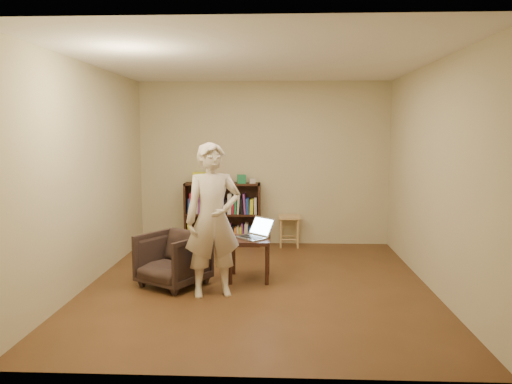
{
  "coord_description": "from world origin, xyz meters",
  "views": [
    {
      "loc": [
        0.24,
        -5.74,
        1.81
      ],
      "look_at": [
        -0.04,
        0.35,
        1.07
      ],
      "focal_mm": 35.0,
      "sensor_mm": 36.0,
      "label": 1
    }
  ],
  "objects_px": {
    "stool": "(289,222)",
    "laptop": "(255,233)",
    "side_table": "(250,245)",
    "bookshelf": "(223,218)",
    "person": "(213,220)",
    "armchair": "(173,259)"
  },
  "relations": [
    {
      "from": "stool",
      "to": "armchair",
      "type": "height_order",
      "value": "armchair"
    },
    {
      "from": "stool",
      "to": "laptop",
      "type": "relative_size",
      "value": 0.95
    },
    {
      "from": "side_table",
      "to": "laptop",
      "type": "xyz_separation_m",
      "value": [
        0.06,
        0.04,
        0.14
      ]
    },
    {
      "from": "person",
      "to": "stool",
      "type": "bearing_deg",
      "value": 53.37
    },
    {
      "from": "bookshelf",
      "to": "stool",
      "type": "relative_size",
      "value": 2.45
    },
    {
      "from": "bookshelf",
      "to": "armchair",
      "type": "bearing_deg",
      "value": -99.0
    },
    {
      "from": "laptop",
      "to": "bookshelf",
      "type": "bearing_deg",
      "value": 152.66
    },
    {
      "from": "bookshelf",
      "to": "laptop",
      "type": "distance_m",
      "value": 1.93
    },
    {
      "from": "laptop",
      "to": "armchair",
      "type": "bearing_deg",
      "value": -116.04
    },
    {
      "from": "bookshelf",
      "to": "person",
      "type": "height_order",
      "value": "person"
    },
    {
      "from": "stool",
      "to": "person",
      "type": "relative_size",
      "value": 0.29
    },
    {
      "from": "person",
      "to": "armchair",
      "type": "bearing_deg",
      "value": 132.54
    },
    {
      "from": "armchair",
      "to": "laptop",
      "type": "height_order",
      "value": "laptop"
    },
    {
      "from": "side_table",
      "to": "person",
      "type": "distance_m",
      "value": 0.82
    },
    {
      "from": "stool",
      "to": "laptop",
      "type": "bearing_deg",
      "value": -104.49
    },
    {
      "from": "side_table",
      "to": "person",
      "type": "height_order",
      "value": "person"
    },
    {
      "from": "stool",
      "to": "laptop",
      "type": "height_order",
      "value": "laptop"
    },
    {
      "from": "stool",
      "to": "person",
      "type": "height_order",
      "value": "person"
    },
    {
      "from": "armchair",
      "to": "laptop",
      "type": "bearing_deg",
      "value": 51.79
    },
    {
      "from": "armchair",
      "to": "laptop",
      "type": "distance_m",
      "value": 1.04
    },
    {
      "from": "stool",
      "to": "side_table",
      "type": "height_order",
      "value": "side_table"
    },
    {
      "from": "bookshelf",
      "to": "person",
      "type": "distance_m",
      "value": 2.52
    }
  ]
}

